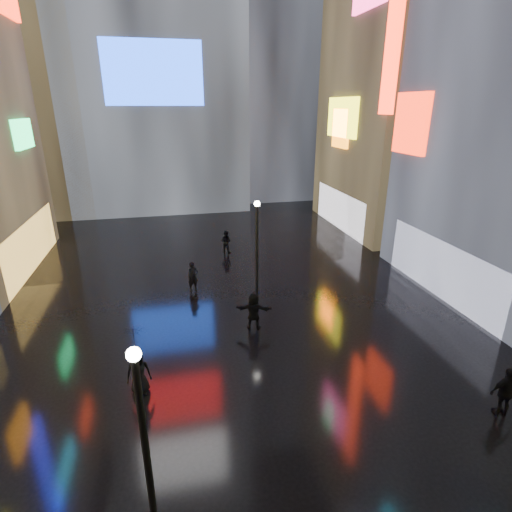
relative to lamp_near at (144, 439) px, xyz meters
name	(u,v)px	position (x,y,z in m)	size (l,w,h in m)	color
ground	(224,291)	(3.49, 12.83, -2.94)	(140.00, 140.00, 0.00)	black
building_right_far	(415,41)	(19.46, 22.82, 11.03)	(10.28, 12.00, 28.00)	black
tower_flank_right	(269,29)	(12.49, 38.83, 14.06)	(12.00, 12.00, 34.00)	black
tower_flank_left	(23,62)	(-10.51, 34.83, 10.06)	(10.00, 10.00, 26.00)	black
lamp_near	(144,439)	(0.00, 0.00, 0.00)	(0.30, 0.30, 5.20)	black
lamp_far	(257,245)	(5.08, 11.70, 0.00)	(0.30, 0.30, 5.20)	black
pedestrian_3	(506,392)	(11.03, 1.61, -2.06)	(1.03, 0.43, 1.76)	black
pedestrian_4	(139,372)	(-0.59, 5.28, -2.08)	(0.84, 0.55, 1.72)	black
pedestrian_5	(254,311)	(4.24, 8.68, -2.07)	(1.63, 0.52, 1.76)	black
pedestrian_6	(193,276)	(1.87, 13.29, -2.12)	(0.60, 0.39, 1.64)	black
pedestrian_7	(226,242)	(4.53, 18.93, -2.18)	(0.75, 0.58, 1.53)	black
umbrella_2	(134,340)	(-0.59, 5.28, -0.77)	(0.98, 1.00, 0.90)	black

